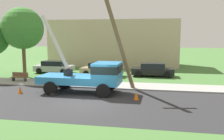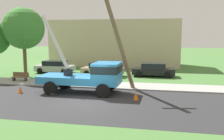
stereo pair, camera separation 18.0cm
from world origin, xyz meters
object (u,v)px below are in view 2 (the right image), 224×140
object	(u,v)px
traffic_cone_ahead	(136,96)
park_bench	(20,77)
parked_sedan_tan	(102,69)
parked_sedan_black	(153,70)
utility_truck	(90,75)
roadside_tree_near	(24,28)
leaning_utility_pole	(117,34)
parked_sedan_silver	(55,67)
traffic_cone_behind	(20,90)

from	to	relation	value
traffic_cone_ahead	park_bench	bearing A→B (deg)	158.60
parked_sedan_tan	parked_sedan_black	bearing A→B (deg)	7.77
utility_truck	roadside_tree_near	size ratio (longest dim) A/B	0.94
leaning_utility_pole	traffic_cone_ahead	world-z (taller)	leaning_utility_pole
parked_sedan_silver	roadside_tree_near	bearing A→B (deg)	-124.83
leaning_utility_pole	roadside_tree_near	distance (m)	11.52
leaning_utility_pole	parked_sedan_silver	world-z (taller)	leaning_utility_pole
traffic_cone_ahead	parked_sedan_black	world-z (taller)	parked_sedan_black
parked_sedan_tan	traffic_cone_behind	bearing A→B (deg)	-114.92
utility_truck	parked_sedan_tan	size ratio (longest dim) A/B	1.48
leaning_utility_pole	parked_sedan_black	distance (m)	8.45
parked_sedan_silver	roadside_tree_near	distance (m)	5.59
parked_sedan_silver	park_bench	distance (m)	5.98
leaning_utility_pole	parked_sedan_black	world-z (taller)	leaning_utility_pole
parked_sedan_tan	utility_truck	bearing A→B (deg)	-82.93
park_bench	parked_sedan_black	bearing A→B (deg)	24.87
park_bench	roadside_tree_near	xyz separation A→B (m)	(-1.17, 2.98, 4.56)
parked_sedan_silver	parked_sedan_tan	size ratio (longest dim) A/B	0.97
utility_truck	park_bench	distance (m)	8.36
leaning_utility_pole	parked_sedan_tan	size ratio (longest dim) A/B	1.91
parked_sedan_tan	roadside_tree_near	size ratio (longest dim) A/B	0.63
park_bench	leaning_utility_pole	bearing A→B (deg)	-8.93
utility_truck	parked_sedan_tan	distance (m)	8.03
utility_truck	traffic_cone_behind	distance (m)	5.44
leaning_utility_pole	parked_sedan_black	size ratio (longest dim) A/B	1.95
leaning_utility_pole	traffic_cone_ahead	size ratio (longest dim) A/B	15.50
traffic_cone_behind	traffic_cone_ahead	bearing A→B (deg)	-1.55
parked_sedan_black	roadside_tree_near	xyz separation A→B (m)	(-13.28, -2.63, 4.31)
utility_truck	parked_sedan_black	distance (m)	9.75
traffic_cone_ahead	traffic_cone_behind	size ratio (longest dim) A/B	1.00
traffic_cone_behind	parked_sedan_black	distance (m)	13.72
leaning_utility_pole	parked_sedan_silver	distance (m)	11.92
traffic_cone_ahead	roadside_tree_near	distance (m)	15.26
parked_sedan_silver	leaning_utility_pole	bearing A→B (deg)	-40.77
parked_sedan_silver	park_bench	xyz separation A→B (m)	(-0.87, -5.91, -0.25)
leaning_utility_pole	traffic_cone_ahead	xyz separation A→B (m)	(1.86, -2.95, -4.17)
traffic_cone_ahead	parked_sedan_tan	bearing A→B (deg)	116.12
leaning_utility_pole	traffic_cone_behind	distance (m)	8.52
utility_truck	parked_sedan_black	size ratio (longest dim) A/B	1.52
roadside_tree_near	park_bench	bearing A→B (deg)	-68.60
parked_sedan_tan	park_bench	world-z (taller)	parked_sedan_tan
utility_truck	traffic_cone_behind	size ratio (longest dim) A/B	12.07
parked_sedan_black	parked_sedan_silver	bearing A→B (deg)	178.50
leaning_utility_pole	park_bench	xyz separation A→B (m)	(-9.44, 1.48, -3.98)
traffic_cone_ahead	leaning_utility_pole	bearing A→B (deg)	122.32
parked_sedan_silver	roadside_tree_near	world-z (taller)	roadside_tree_near
traffic_cone_behind	parked_sedan_tan	xyz separation A→B (m)	(4.22, 9.07, 0.43)
traffic_cone_behind	parked_sedan_silver	bearing A→B (deg)	99.30
parked_sedan_tan	park_bench	bearing A→B (deg)	-144.06
utility_truck	leaning_utility_pole	xyz separation A→B (m)	(1.72, 1.58, 3.04)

